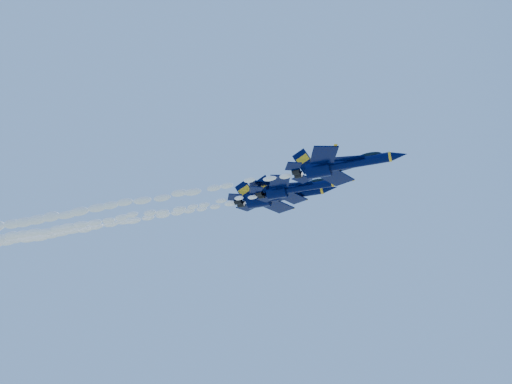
% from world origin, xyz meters
% --- Properties ---
extents(jet_lead, '(15.25, 12.51, 5.67)m').
position_xyz_m(jet_lead, '(15.74, -14.95, 148.22)').
color(jet_lead, black).
extents(smoke_trail_jet_lead, '(64.23, 2.06, 1.86)m').
position_xyz_m(smoke_trail_jet_lead, '(-22.89, -14.95, 147.74)').
color(smoke_trail_jet_lead, white).
extents(jet_second, '(14.94, 12.25, 5.55)m').
position_xyz_m(jet_second, '(5.75, -3.15, 151.47)').
color(jet_second, black).
extents(smoke_trail_jet_second, '(64.23, 2.02, 1.82)m').
position_xyz_m(smoke_trail_jet_second, '(-32.75, -3.15, 151.00)').
color(smoke_trail_jet_second, white).
extents(jet_third, '(18.36, 15.06, 6.82)m').
position_xyz_m(jet_third, '(1.59, 1.05, 152.56)').
color(jet_third, black).
extents(smoke_trail_jet_third, '(64.23, 2.49, 2.24)m').
position_xyz_m(smoke_trail_jet_third, '(-38.37, 1.05, 152.06)').
color(smoke_trail_jet_third, white).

